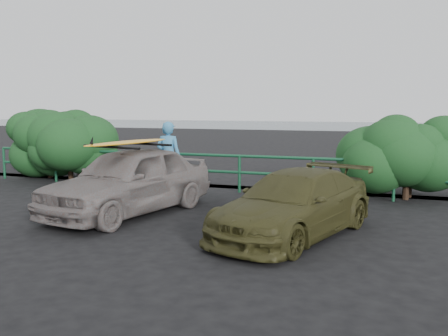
{
  "coord_description": "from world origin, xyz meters",
  "views": [
    {
      "loc": [
        4.98,
        -7.88,
        2.36
      ],
      "look_at": [
        1.74,
        1.54,
        1.11
      ],
      "focal_mm": 40.0,
      "sensor_mm": 36.0,
      "label": 1
    }
  ],
  "objects_px": {
    "guardrail": "(205,172)",
    "sedan": "(129,180)",
    "man": "(169,157)",
    "surfboard": "(128,142)",
    "olive_vehicle": "(294,204)"
  },
  "relations": [
    {
      "from": "man",
      "to": "olive_vehicle",
      "type": "bearing_deg",
      "value": 139.51
    },
    {
      "from": "guardrail",
      "to": "sedan",
      "type": "bearing_deg",
      "value": -97.97
    },
    {
      "from": "olive_vehicle",
      "to": "sedan",
      "type": "bearing_deg",
      "value": -171.64
    },
    {
      "from": "olive_vehicle",
      "to": "man",
      "type": "xyz_separation_m",
      "value": [
        -4.15,
        3.51,
        0.38
      ]
    },
    {
      "from": "sedan",
      "to": "man",
      "type": "xyz_separation_m",
      "value": [
        -0.38,
        2.84,
        0.23
      ]
    },
    {
      "from": "guardrail",
      "to": "olive_vehicle",
      "type": "height_order",
      "value": "olive_vehicle"
    },
    {
      "from": "man",
      "to": "surfboard",
      "type": "distance_m",
      "value": 2.93
    },
    {
      "from": "olive_vehicle",
      "to": "surfboard",
      "type": "bearing_deg",
      "value": -171.64
    },
    {
      "from": "guardrail",
      "to": "man",
      "type": "relative_size",
      "value": 7.23
    },
    {
      "from": "sedan",
      "to": "surfboard",
      "type": "bearing_deg",
      "value": 0.0
    },
    {
      "from": "olive_vehicle",
      "to": "man",
      "type": "relative_size",
      "value": 2.1
    },
    {
      "from": "man",
      "to": "guardrail",
      "type": "bearing_deg",
      "value": -147.33
    },
    {
      "from": "sedan",
      "to": "man",
      "type": "relative_size",
      "value": 2.24
    },
    {
      "from": "olive_vehicle",
      "to": "surfboard",
      "type": "distance_m",
      "value": 3.95
    },
    {
      "from": "olive_vehicle",
      "to": "man",
      "type": "height_order",
      "value": "man"
    }
  ]
}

